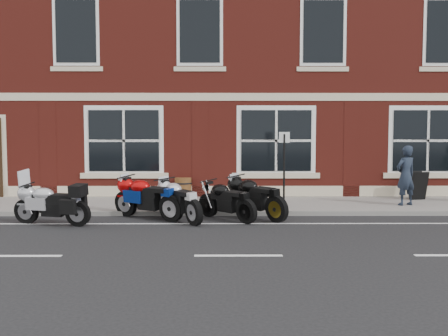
{
  "coord_description": "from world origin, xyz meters",
  "views": [
    {
      "loc": [
        -0.31,
        -11.89,
        2.22
      ],
      "look_at": [
        -0.23,
        1.6,
        1.27
      ],
      "focal_mm": 40.0,
      "sensor_mm": 36.0,
      "label": 1
    }
  ],
  "objects": [
    {
      "name": "pedestrian_left",
      "position": [
        5.06,
        2.51,
        0.99
      ],
      "size": [
        0.74,
        0.62,
        1.74
      ],
      "primitive_type": "imported",
      "rotation": [
        0.0,
        0.0,
        3.52
      ],
      "color": "#1B2331",
      "rests_on": "sidewalk"
    },
    {
      "name": "barrel_planter",
      "position": [
        -1.56,
        4.3,
        0.44
      ],
      "size": [
        0.57,
        0.57,
        0.64
      ],
      "color": "#4F2915",
      "rests_on": "sidewalk"
    },
    {
      "name": "parking_sign",
      "position": [
        1.48,
        2.2,
        1.35
      ],
      "size": [
        0.3,
        0.09,
        2.13
      ],
      "rotation": [
        0.0,
        0.0,
        -0.24
      ],
      "color": "black",
      "rests_on": "sidewalk"
    },
    {
      "name": "moto_sport_silver",
      "position": [
        -1.37,
        0.63,
        0.55
      ],
      "size": [
        1.28,
        1.85,
        0.96
      ],
      "rotation": [
        0.0,
        0.0,
        0.58
      ],
      "color": "black",
      "rests_on": "ground"
    },
    {
      "name": "pub_building",
      "position": [
        0.0,
        10.5,
        6.0
      ],
      "size": [
        24.0,
        12.0,
        12.0
      ],
      "primitive_type": "cube",
      "color": "maroon",
      "rests_on": "ground"
    },
    {
      "name": "moto_touring_silver",
      "position": [
        -4.45,
        0.1,
        0.54
      ],
      "size": [
        2.0,
        0.69,
        1.33
      ],
      "rotation": [
        0.0,
        0.0,
        1.32
      ],
      "color": "black",
      "rests_on": "ground"
    },
    {
      "name": "moto_sport_black",
      "position": [
        0.57,
        1.01,
        0.58
      ],
      "size": [
        1.53,
        1.8,
        1.0
      ],
      "rotation": [
        0.0,
        0.0,
        0.69
      ],
      "color": "black",
      "rests_on": "ground"
    },
    {
      "name": "ground",
      "position": [
        0.0,
        0.0,
        0.0
      ],
      "size": [
        80.0,
        80.0,
        0.0
      ],
      "primitive_type": "plane",
      "color": "black",
      "rests_on": "ground"
    },
    {
      "name": "sidewalk",
      "position": [
        0.0,
        3.0,
        0.06
      ],
      "size": [
        30.0,
        3.0,
        0.12
      ],
      "primitive_type": "cube",
      "color": "slate",
      "rests_on": "ground"
    },
    {
      "name": "moto_naked_black",
      "position": [
        -0.18,
        0.75,
        0.53
      ],
      "size": [
        1.47,
        1.59,
        0.92
      ],
      "rotation": [
        0.0,
        0.0,
        0.74
      ],
      "color": "black",
      "rests_on": "ground"
    },
    {
      "name": "a_board_sign",
      "position": [
        5.9,
        3.74,
        0.57
      ],
      "size": [
        0.6,
        0.46,
        0.9
      ],
      "primitive_type": null,
      "rotation": [
        0.0,
        0.0,
        0.21
      ],
      "color": "black",
      "rests_on": "sidewalk"
    },
    {
      "name": "moto_sport_red",
      "position": [
        -2.23,
        0.94,
        0.58
      ],
      "size": [
        1.94,
        1.37,
        1.01
      ],
      "rotation": [
        0.0,
        0.0,
        0.98
      ],
      "color": "black",
      "rests_on": "ground"
    },
    {
      "name": "kerb",
      "position": [
        0.0,
        1.42,
        0.06
      ],
      "size": [
        30.0,
        0.16,
        0.12
      ],
      "primitive_type": "cube",
      "color": "slate",
      "rests_on": "ground"
    }
  ]
}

